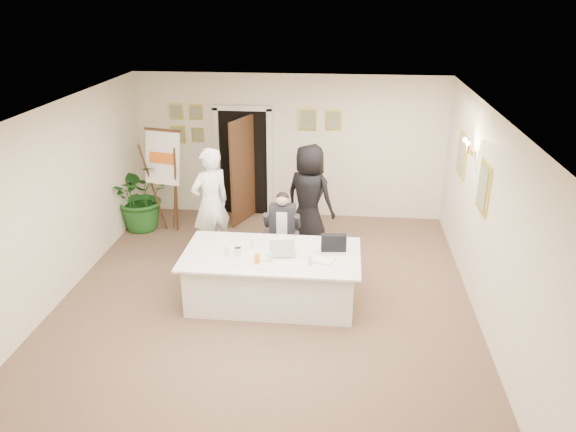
% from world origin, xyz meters
% --- Properties ---
extents(floor, '(7.00, 7.00, 0.00)m').
position_xyz_m(floor, '(0.00, 0.00, 0.00)').
color(floor, brown).
rests_on(floor, ground).
extents(ceiling, '(6.00, 7.00, 0.02)m').
position_xyz_m(ceiling, '(0.00, 0.00, 2.80)').
color(ceiling, white).
rests_on(ceiling, wall_back).
extents(wall_back, '(6.00, 0.10, 2.80)m').
position_xyz_m(wall_back, '(0.00, 3.50, 1.40)').
color(wall_back, '#F3E6CD').
rests_on(wall_back, floor).
extents(wall_front, '(6.00, 0.10, 2.80)m').
position_xyz_m(wall_front, '(0.00, -3.50, 1.40)').
color(wall_front, '#F3E6CD').
rests_on(wall_front, floor).
extents(wall_left, '(0.10, 7.00, 2.80)m').
position_xyz_m(wall_left, '(-3.00, 0.00, 1.40)').
color(wall_left, '#F3E6CD').
rests_on(wall_left, floor).
extents(wall_right, '(0.10, 7.00, 2.80)m').
position_xyz_m(wall_right, '(3.00, 0.00, 1.40)').
color(wall_right, '#F3E6CD').
rests_on(wall_right, floor).
extents(doorway, '(1.14, 0.86, 2.20)m').
position_xyz_m(doorway, '(-0.88, 3.32, 1.04)').
color(doorway, black).
rests_on(doorway, floor).
extents(pictures_back_wall, '(3.40, 0.06, 0.80)m').
position_xyz_m(pictures_back_wall, '(-0.80, 3.47, 1.85)').
color(pictures_back_wall, gold).
rests_on(pictures_back_wall, wall_back).
extents(pictures_right_wall, '(0.06, 2.20, 0.80)m').
position_xyz_m(pictures_right_wall, '(2.97, 1.20, 1.75)').
color(pictures_right_wall, gold).
rests_on(pictures_right_wall, wall_right).
extents(wall_sconce, '(0.20, 0.30, 0.24)m').
position_xyz_m(wall_sconce, '(2.90, 1.20, 2.10)').
color(wall_sconce, gold).
rests_on(wall_sconce, wall_right).
extents(conference_table, '(2.52, 1.35, 0.78)m').
position_xyz_m(conference_table, '(0.09, 0.05, 0.39)').
color(conference_table, white).
rests_on(conference_table, floor).
extents(seated_man, '(0.57, 0.61, 1.32)m').
position_xyz_m(seated_man, '(0.13, 1.11, 0.66)').
color(seated_man, black).
rests_on(seated_man, floor).
extents(flip_chart, '(0.70, 0.50, 1.93)m').
position_xyz_m(flip_chart, '(-2.13, 2.41, 0.89)').
color(flip_chart, '#331E10').
rests_on(flip_chart, floor).
extents(standing_man, '(0.82, 0.81, 1.91)m').
position_xyz_m(standing_man, '(-1.10, 1.44, 0.95)').
color(standing_man, white).
rests_on(standing_man, floor).
extents(standing_woman, '(1.08, 0.94, 1.86)m').
position_xyz_m(standing_woman, '(0.50, 2.00, 0.93)').
color(standing_woman, black).
rests_on(standing_woman, floor).
extents(potted_palm, '(1.57, 1.57, 1.32)m').
position_xyz_m(potted_palm, '(-2.69, 2.50, 0.66)').
color(potted_palm, '#1C541C').
rests_on(potted_palm, floor).
extents(laptop, '(0.39, 0.40, 0.28)m').
position_xyz_m(laptop, '(0.26, 0.06, 0.91)').
color(laptop, '#B7BABC').
rests_on(laptop, conference_table).
extents(laptop_bag, '(0.37, 0.13, 0.25)m').
position_xyz_m(laptop_bag, '(0.97, 0.23, 0.90)').
color(laptop_bag, black).
rests_on(laptop_bag, conference_table).
extents(paper_stack, '(0.33, 0.27, 0.03)m').
position_xyz_m(paper_stack, '(0.83, -0.12, 0.79)').
color(paper_stack, white).
rests_on(paper_stack, conference_table).
extents(plate_left, '(0.24, 0.24, 0.01)m').
position_xyz_m(plate_left, '(-0.87, -0.22, 0.78)').
color(plate_left, white).
rests_on(plate_left, conference_table).
extents(plate_mid, '(0.22, 0.22, 0.01)m').
position_xyz_m(plate_mid, '(-0.35, -0.30, 0.78)').
color(plate_mid, white).
rests_on(plate_mid, conference_table).
extents(plate_near, '(0.25, 0.25, 0.01)m').
position_xyz_m(plate_near, '(0.06, -0.36, 0.78)').
color(plate_near, white).
rests_on(plate_near, conference_table).
extents(glass_a, '(0.08, 0.08, 0.14)m').
position_xyz_m(glass_a, '(-0.52, -0.07, 0.84)').
color(glass_a, silver).
rests_on(glass_a, conference_table).
extents(glass_b, '(0.07, 0.07, 0.14)m').
position_xyz_m(glass_b, '(0.10, -0.23, 0.84)').
color(glass_b, silver).
rests_on(glass_b, conference_table).
extents(glass_c, '(0.07, 0.07, 0.14)m').
position_xyz_m(glass_c, '(0.65, -0.24, 0.84)').
color(glass_c, silver).
rests_on(glass_c, conference_table).
extents(glass_d, '(0.06, 0.06, 0.14)m').
position_xyz_m(glass_d, '(-0.21, 0.19, 0.84)').
color(glass_d, silver).
rests_on(glass_d, conference_table).
extents(oj_glass, '(0.08, 0.08, 0.13)m').
position_xyz_m(oj_glass, '(-0.06, -0.27, 0.84)').
color(oj_glass, orange).
rests_on(oj_glass, conference_table).
extents(steel_jug, '(0.10, 0.10, 0.11)m').
position_xyz_m(steel_jug, '(-0.37, -0.04, 0.83)').
color(steel_jug, silver).
rests_on(steel_jug, conference_table).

